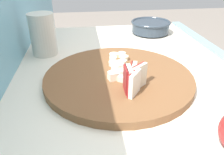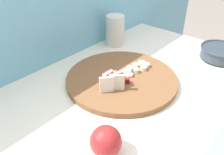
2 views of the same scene
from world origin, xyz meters
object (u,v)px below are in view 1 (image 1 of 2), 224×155
Objects in this scene: apple_wedge_fan at (133,78)px; ceramic_bowl at (151,26)px; cutting_board at (119,78)px; apple_dice_pile at (118,72)px; banana_slice_rows at (119,61)px; small_jar at (43,34)px.

ceramic_bowl is (0.48, -0.18, -0.02)m from apple_wedge_fan.
apple_wedge_fan is (-0.08, -0.02, 0.04)m from cutting_board.
banana_slice_rows is (0.08, -0.01, -0.00)m from apple_dice_pile.
apple_dice_pile is at bearing 153.12° from ceramic_bowl.
cutting_board is 2.86× the size of small_jar.
banana_slice_rows is at bearing 149.58° from ceramic_bowl.
ceramic_bowl is at bearing -30.42° from banana_slice_rows.
apple_wedge_fan is 0.87× the size of apple_dice_pile.
banana_slice_rows is 0.28m from small_jar.
apple_dice_pile is 0.46m from ceramic_bowl.
small_jar reaches higher than ceramic_bowl.
small_jar reaches higher than apple_wedge_fan.
cutting_board is 4.66× the size of apple_wedge_fan.
small_jar is at bearing 112.85° from ceramic_bowl.
small_jar is (0.22, 0.22, 0.06)m from cutting_board.
cutting_board is 3.19× the size of banana_slice_rows.
apple_wedge_fan is at bearing -141.25° from small_jar.
apple_wedge_fan is 0.68× the size of banana_slice_rows.
apple_wedge_fan is 0.61× the size of small_jar.
ceramic_bowl reaches higher than cutting_board.
cutting_board is 4.03× the size of apple_dice_pile.
apple_dice_pile is at bearing 17.22° from apple_wedge_fan.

